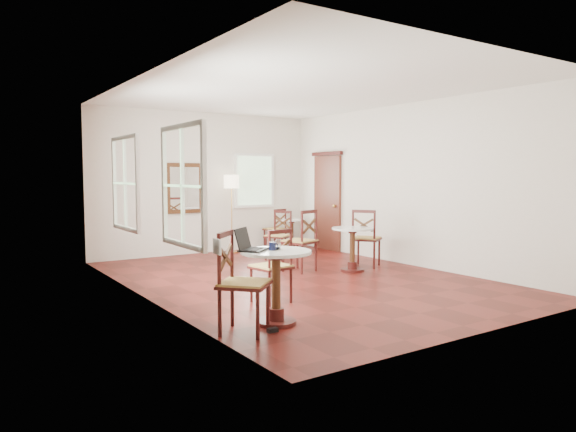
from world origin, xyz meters
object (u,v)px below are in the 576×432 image
object	(u,v)px
chair_near_a	(272,266)
chair_back_a	(276,229)
water_glass	(278,245)
chair_near_b	(242,283)
cafe_table_mid	(352,244)
navy_mug	(273,246)
floor_lamp	(231,187)
chair_mid_b	(366,238)
cafe_table_near	(276,279)
chair_mid_a	(301,241)
chair_back_b	(279,235)
laptop	(249,245)
power_adapter	(273,330)
cafe_table_back	(292,231)
mouse	(277,248)

from	to	relation	value
chair_near_a	chair_back_a	distance (m)	5.15
water_glass	chair_near_b	bearing A→B (deg)	-168.28
cafe_table_mid	navy_mug	distance (m)	3.54
chair_back_a	floor_lamp	xyz separation A→B (m)	(-1.14, -0.04, 0.97)
chair_mid_b	navy_mug	bearing A→B (deg)	89.39
cafe_table_near	chair_near_b	world-z (taller)	chair_near_b
chair_back_a	water_glass	distance (m)	6.08
cafe_table_mid	chair_mid_a	size ratio (longest dim) A/B	0.70
cafe_table_near	cafe_table_mid	distance (m)	3.51
chair_back_b	water_glass	xyz separation A→B (m)	(-2.45, -3.78, 0.41)
cafe_table_mid	chair_near_a	distance (m)	2.65
navy_mug	chair_near_b	bearing A→B (deg)	-168.08
chair_mid_b	laptop	world-z (taller)	laptop
chair_back_a	water_glass	xyz separation A→B (m)	(-3.23, -5.14, 0.44)
chair_near_a	chair_back_a	bearing A→B (deg)	-131.32
chair_back_b	power_adapter	bearing A→B (deg)	-61.60
cafe_table_near	chair_mid_a	size ratio (longest dim) A/B	0.77
cafe_table_mid	laptop	xyz separation A→B (m)	(-3.12, -1.86, 0.43)
chair_mid_b	water_glass	xyz separation A→B (m)	(-3.31, -2.19, 0.37)
chair_back_a	laptop	bearing A→B (deg)	43.80
chair_near_a	power_adapter	size ratio (longest dim) A/B	8.69
cafe_table_near	power_adapter	distance (m)	0.59
cafe_table_back	chair_mid_a	distance (m)	2.84
power_adapter	cafe_table_mid	bearing A→B (deg)	36.58
cafe_table_back	chair_mid_a	xyz separation A→B (m)	(-1.46, -2.44, 0.12)
chair_back_a	floor_lamp	bearing A→B (deg)	-9.04
chair_mid_a	floor_lamp	xyz separation A→B (m)	(0.04, 2.65, 0.89)
chair_mid_b	cafe_table_back	bearing A→B (deg)	-37.67
chair_mid_a	chair_mid_b	xyz separation A→B (m)	(1.27, -0.26, -0.01)
navy_mug	power_adapter	world-z (taller)	navy_mug
cafe_table_mid	floor_lamp	xyz separation A→B (m)	(-0.73, 3.11, 0.95)
chair_near_a	power_adapter	distance (m)	1.38
cafe_table_near	chair_back_b	bearing A→B (deg)	56.80
cafe_table_near	power_adapter	size ratio (longest dim) A/B	7.42
chair_mid_a	floor_lamp	bearing A→B (deg)	-108.62
cafe_table_near	chair_back_b	world-z (taller)	chair_back_b
chair_back_a	navy_mug	distance (m)	6.14
chair_mid_b	navy_mug	size ratio (longest dim) A/B	9.04
cafe_table_near	floor_lamp	size ratio (longest dim) A/B	0.50
chair_back_b	laptop	bearing A→B (deg)	-64.98
cafe_table_near	navy_mug	size ratio (longest dim) A/B	7.17
cafe_table_mid	chair_mid_b	size ratio (longest dim) A/B	0.72
cafe_table_near	chair_back_b	distance (m)	4.57
cafe_table_back	floor_lamp	distance (m)	1.75
chair_back_a	floor_lamp	distance (m)	1.50
cafe_table_back	laptop	distance (m)	6.11
cafe_table_near	chair_near_a	xyz separation A→B (m)	(0.49, 0.86, -0.03)
chair_mid_b	power_adapter	xyz separation A→B (m)	(-3.57, -2.48, -0.50)
mouse	navy_mug	xyz separation A→B (m)	(-0.07, -0.03, 0.03)
mouse	water_glass	xyz separation A→B (m)	(0.01, -0.01, 0.04)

